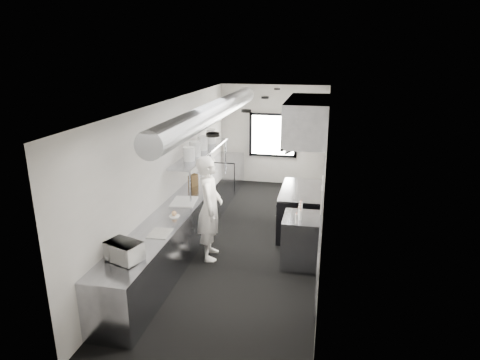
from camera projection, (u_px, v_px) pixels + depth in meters
The scene contains 35 objects.
floor at pixel (245, 241), 8.49m from camera, with size 3.00×8.00×0.01m, color black.
ceiling at pixel (246, 101), 7.66m from camera, with size 3.00×8.00×0.01m, color silver.
wall_back at pixel (273, 135), 11.81m from camera, with size 3.00×0.02×2.80m, color silver.
wall_front at pixel (171, 282), 4.34m from camera, with size 3.00×0.02×2.80m, color silver.
wall_left at pixel (172, 170), 8.37m from camera, with size 0.02×8.00×2.80m, color silver.
wall_right at pixel (325, 179), 7.78m from camera, with size 0.02×8.00×2.80m, color silver.
wall_cladding at pixel (321, 216), 8.32m from camera, with size 0.03×5.50×1.10m, color gray.
hvac_duct at pixel (215, 111), 8.25m from camera, with size 0.40×0.40×6.40m, color #919499.
service_window at pixel (273, 135), 11.78m from camera, with size 1.36×0.05×1.25m.
exhaust_hood at pixel (308, 120), 8.22m from camera, with size 0.81×2.20×0.88m.
prep_counter at pixel (183, 225), 8.12m from camera, with size 0.70×6.00×0.90m, color gray.
pass_shelf at pixel (202, 153), 9.21m from camera, with size 0.45×3.00×0.68m.
range at pixel (300, 211), 8.80m from camera, with size 0.88×1.60×0.94m.
bottle_station at pixel (301, 240), 7.48m from camera, with size 0.65×0.80×0.90m, color gray.
far_work_table at pixel (227, 173), 11.57m from camera, with size 0.70×1.20×0.90m, color gray.
notice_sheet_a at pixel (322, 189), 6.61m from camera, with size 0.02×0.28×0.38m, color beige.
notice_sheet_b at pixel (321, 200), 6.29m from camera, with size 0.02×0.28×0.38m, color beige.
line_cook at pixel (210, 208), 7.57m from camera, with size 0.71×0.46×1.94m, color white.
microwave at pixel (124, 251), 5.80m from camera, with size 0.46×0.35×0.27m, color silver.
deli_tub_a at pixel (129, 245), 6.17m from camera, with size 0.15×0.15×0.11m, color #ACB7A9.
deli_tub_b at pixel (128, 242), 6.28m from camera, with size 0.13×0.13×0.10m, color #ACB7A9.
newspaper at pixel (160, 233), 6.68m from camera, with size 0.33×0.41×0.01m, color silver.
small_plate at pixel (174, 216), 7.35m from camera, with size 0.19×0.19×0.02m, color silver.
pastry at pixel (174, 213), 7.34m from camera, with size 0.09×0.09×0.09m, color tan.
cutting_board at pixel (184, 202), 8.06m from camera, with size 0.45×0.60×0.02m, color silver.
knife_block at pixel (193, 180), 8.98m from camera, with size 0.10×0.23×0.25m, color brown.
plate_stack_a at pixel (189, 154), 8.38m from camera, with size 0.24×0.24×0.28m, color silver.
plate_stack_b at pixel (195, 149), 8.76m from camera, with size 0.24×0.24×0.31m, color silver.
plate_stack_c at pixel (203, 143), 9.27m from camera, with size 0.22×0.22×0.31m, color silver.
plate_stack_d at pixel (211, 136), 9.92m from camera, with size 0.22×0.22×0.34m, color silver.
squeeze_bottle_a at pixel (296, 219), 7.05m from camera, with size 0.06×0.06×0.17m, color silver.
squeeze_bottle_b at pixel (300, 215), 7.19m from camera, with size 0.06×0.06×0.18m, color silver.
squeeze_bottle_c at pixel (300, 212), 7.30m from camera, with size 0.07×0.07×0.20m, color silver.
squeeze_bottle_d at pixel (300, 209), 7.42m from camera, with size 0.06×0.06×0.19m, color silver.
squeeze_bottle_e at pixel (301, 206), 7.58m from camera, with size 0.06×0.06×0.18m, color silver.
Camera 1 is at (1.49, -7.60, 3.71)m, focal length 31.32 mm.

